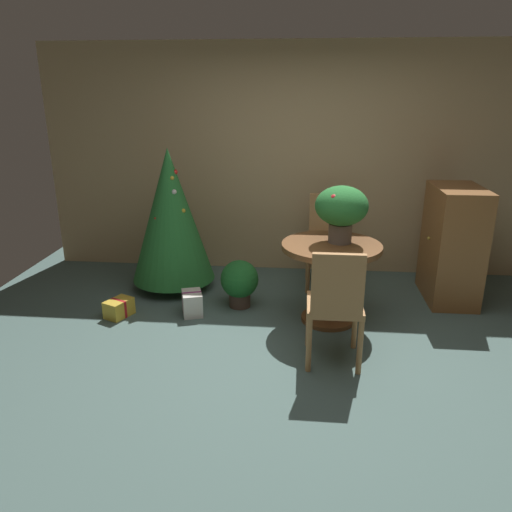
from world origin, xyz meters
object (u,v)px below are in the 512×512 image
(gift_box_gold, at_px, (119,308))
(potted_plant, at_px, (240,281))
(round_dining_table, at_px, (330,268))
(gift_box_cream, at_px, (192,303))
(flower_vase, at_px, (341,208))
(wooden_chair_far, at_px, (327,236))
(holiday_tree, at_px, (171,215))
(wooden_chair_near, at_px, (336,302))
(wooden_cabinet, at_px, (452,244))

(gift_box_gold, distance_m, potted_plant, 1.20)
(round_dining_table, xyz_separation_m, gift_box_cream, (-1.31, 0.01, -0.41))
(flower_vase, relative_size, gift_box_cream, 1.77)
(round_dining_table, relative_size, flower_vase, 1.75)
(wooden_chair_far, distance_m, gift_box_cream, 1.66)
(holiday_tree, xyz_separation_m, gift_box_gold, (-0.35, -0.77, -0.74))
(round_dining_table, relative_size, gift_box_cream, 3.11)
(flower_vase, relative_size, potted_plant, 1.07)
(holiday_tree, distance_m, gift_box_gold, 1.12)
(wooden_chair_near, xyz_separation_m, wooden_chair_far, (0.00, 1.72, 0.02))
(wooden_cabinet, bearing_deg, wooden_chair_near, -131.08)
(wooden_cabinet, relative_size, potted_plant, 2.44)
(wooden_cabinet, bearing_deg, holiday_tree, 179.72)
(flower_vase, height_order, gift_box_gold, flower_vase)
(wooden_chair_near, relative_size, holiday_tree, 0.63)
(holiday_tree, height_order, wooden_cabinet, holiday_tree)
(holiday_tree, bearing_deg, wooden_cabinet, -0.28)
(wooden_chair_near, distance_m, wooden_cabinet, 1.92)
(holiday_tree, bearing_deg, wooden_chair_far, 8.76)
(wooden_chair_near, height_order, wooden_chair_far, wooden_chair_far)
(gift_box_gold, xyz_separation_m, wooden_cabinet, (3.27, 0.76, 0.51))
(flower_vase, xyz_separation_m, potted_plant, (-0.95, 0.18, -0.81))
(wooden_chair_far, height_order, gift_box_cream, wooden_chair_far)
(flower_vase, height_order, gift_box_cream, flower_vase)
(wooden_chair_near, height_order, gift_box_gold, wooden_chair_near)
(gift_box_gold, distance_m, wooden_cabinet, 3.40)
(wooden_chair_far, bearing_deg, round_dining_table, -90.00)
(flower_vase, relative_size, wooden_chair_near, 0.53)
(wooden_chair_near, relative_size, wooden_chair_far, 0.96)
(flower_vase, relative_size, wooden_chair_far, 0.51)
(wooden_cabinet, bearing_deg, round_dining_table, -152.46)
(gift_box_cream, height_order, wooden_cabinet, wooden_cabinet)
(wooden_chair_far, height_order, holiday_tree, holiday_tree)
(holiday_tree, distance_m, gift_box_cream, 1.03)
(round_dining_table, bearing_deg, wooden_chair_far, 90.00)
(gift_box_gold, height_order, wooden_cabinet, wooden_cabinet)
(flower_vase, distance_m, potted_plant, 1.26)
(gift_box_cream, relative_size, potted_plant, 0.61)
(round_dining_table, xyz_separation_m, flower_vase, (0.07, 0.06, 0.55))
(gift_box_cream, height_order, potted_plant, potted_plant)
(wooden_chair_far, xyz_separation_m, wooden_cabinet, (1.26, -0.27, 0.02))
(gift_box_gold, bearing_deg, potted_plant, 16.96)
(gift_box_cream, xyz_separation_m, potted_plant, (0.44, 0.23, 0.15))
(wooden_chair_near, distance_m, holiday_tree, 2.23)
(potted_plant, bearing_deg, flower_vase, -10.95)
(holiday_tree, relative_size, potted_plant, 3.17)
(gift_box_gold, height_order, potted_plant, potted_plant)
(wooden_chair_far, relative_size, holiday_tree, 0.66)
(gift_box_gold, relative_size, potted_plant, 0.64)
(round_dining_table, xyz_separation_m, wooden_chair_far, (0.00, 0.93, 0.04))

